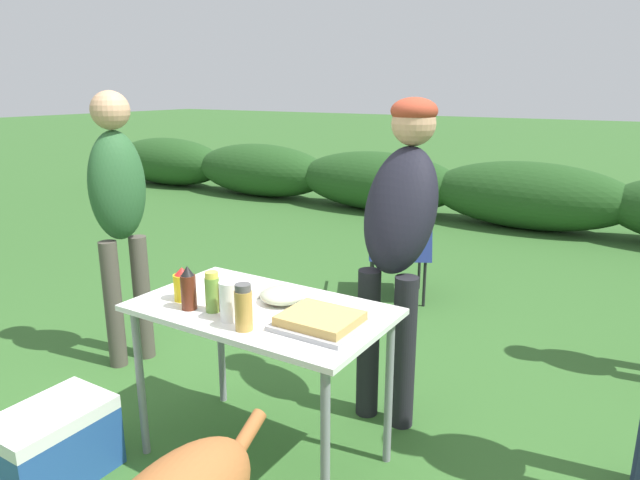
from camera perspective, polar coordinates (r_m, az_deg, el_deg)
The scene contains 16 objects.
ground_plane at distance 2.84m, azimuth -5.49°, elevation -20.69°, with size 60.00×60.00×0.00m, color #336028.
shrub_hedge at distance 7.23m, azimuth 20.12°, elevation 4.21°, with size 14.40×0.90×0.80m.
folding_table at distance 2.51m, azimuth -5.87°, elevation -8.30°, with size 1.10×0.64×0.74m.
food_tray at distance 2.26m, azimuth 0.03°, elevation -8.11°, with size 0.33×0.29×0.06m.
plate_stack at distance 2.64m, azimuth -7.75°, elevation -4.80°, with size 0.23×0.23×0.04m, color white.
mixing_bowl at distance 2.51m, azimuth -3.77°, elevation -5.53°, with size 0.20×0.20×0.07m, color #ADBC99.
paper_cup_stack at distance 2.33m, azimuth -9.05°, elevation -6.05°, with size 0.08×0.08×0.16m, color white.
ketchup_bottle at distance 2.43m, azimuth -9.22°, elevation -5.38°, with size 0.06×0.06×0.16m.
spice_jar at distance 2.23m, azimuth -7.65°, elevation -6.72°, with size 0.07×0.07×0.19m.
relish_jar at distance 2.43m, azimuth -10.72°, elevation -5.16°, with size 0.06×0.06×0.17m.
bbq_sauce_bottle at distance 2.48m, azimuth -13.03°, elevation -4.76°, with size 0.07×0.07×0.19m.
mustard_bottle at distance 2.59m, azimuth -13.57°, elevation -4.36°, with size 0.08×0.08×0.15m.
standing_person_in_gray_fleece at distance 2.80m, azimuth 7.97°, elevation 1.60°, with size 0.36×0.48×1.61m.
standing_person_with_beanie at distance 3.51m, azimuth -19.47°, elevation 3.47°, with size 0.32×0.38×1.64m.
camp_chair_green_behind_table at distance 4.46m, azimuth 7.89°, elevation -0.47°, with size 0.68×0.74×0.83m.
cooler_box at distance 2.84m, azimuth -25.14°, elevation -18.07°, with size 0.32×0.48×0.34m.
Camera 1 is at (1.43, -1.81, 1.66)m, focal length 32.00 mm.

